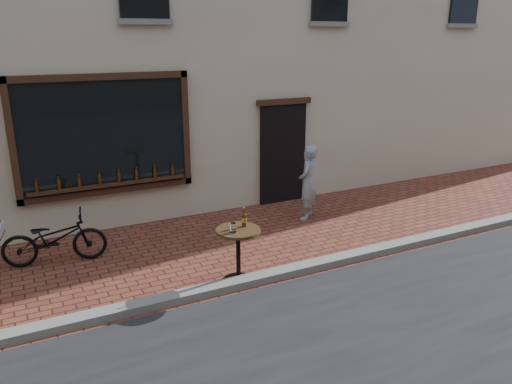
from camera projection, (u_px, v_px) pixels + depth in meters
name	position (u px, v px, depth m)	size (l,w,h in m)	color
ground	(286.00, 282.00, 7.63)	(90.00, 90.00, 0.00)	#5A261D
kerb	(280.00, 273.00, 7.78)	(90.00, 0.25, 0.12)	slate
cargo_bicycle	(52.00, 238.00, 8.15)	(1.95, 0.83, 0.92)	black
bistro_table	(238.00, 244.00, 7.47)	(0.67, 0.67, 1.15)	black
pedestrian	(308.00, 182.00, 10.10)	(0.56, 0.37, 1.53)	gray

